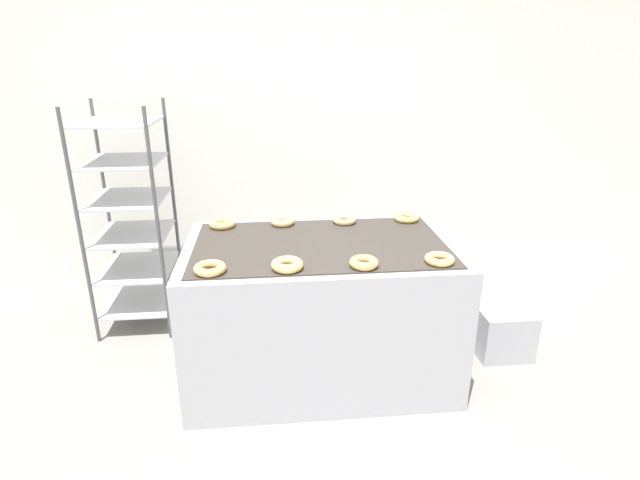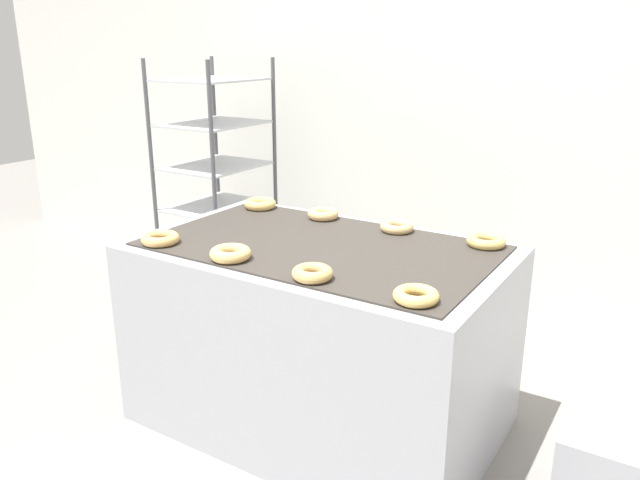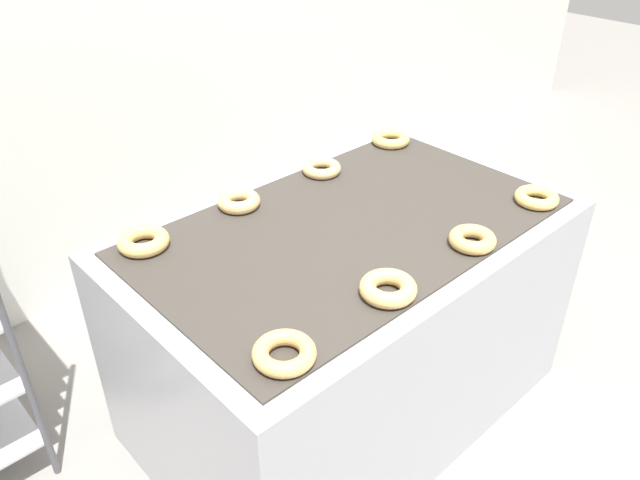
% 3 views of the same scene
% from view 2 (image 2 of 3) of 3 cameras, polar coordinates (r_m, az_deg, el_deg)
% --- Properties ---
extents(wall_back, '(8.00, 0.05, 2.80)m').
position_cam_2_polar(wall_back, '(3.73, 11.89, 13.69)').
color(wall_back, silver).
rests_on(wall_back, ground_plane).
extents(fryer_machine, '(1.52, 0.94, 0.83)m').
position_cam_2_polar(fryer_machine, '(2.74, 0.00, -8.74)').
color(fryer_machine, '#A8AAB2').
rests_on(fryer_machine, ground_plane).
extents(baking_rack_cart, '(0.50, 0.60, 1.55)m').
position_cam_2_polar(baking_rack_cart, '(3.89, -9.46, 4.85)').
color(baking_rack_cart, '#4C4C51').
rests_on(baking_rack_cart, ground_plane).
extents(glaze_bin, '(0.34, 0.35, 0.31)m').
position_cam_2_polar(glaze_bin, '(2.63, 24.95, -18.45)').
color(glaze_bin, '#A8AAB2').
rests_on(glaze_bin, ground_plane).
extents(donut_near_left, '(0.16, 0.16, 0.04)m').
position_cam_2_polar(donut_near_left, '(2.68, -14.39, 0.13)').
color(donut_near_left, tan).
rests_on(donut_near_left, fryer_machine).
extents(donut_near_midleft, '(0.16, 0.16, 0.05)m').
position_cam_2_polar(donut_near_midleft, '(2.43, -8.19, -1.23)').
color(donut_near_midleft, '#E4B468').
rests_on(donut_near_midleft, fryer_machine).
extents(donut_near_midright, '(0.15, 0.15, 0.04)m').
position_cam_2_polar(donut_near_midright, '(2.21, -0.70, -3.05)').
color(donut_near_midright, tan).
rests_on(donut_near_midright, fryer_machine).
extents(donut_near_right, '(0.15, 0.15, 0.04)m').
position_cam_2_polar(donut_near_right, '(2.05, 8.76, -5.05)').
color(donut_near_right, '#EBBE64').
rests_on(donut_near_right, fryer_machine).
extents(donut_far_left, '(0.16, 0.16, 0.05)m').
position_cam_2_polar(donut_far_left, '(3.16, -5.49, 3.32)').
color(donut_far_left, '#E2B563').
rests_on(donut_far_left, fryer_machine).
extents(donut_far_midleft, '(0.15, 0.15, 0.05)m').
position_cam_2_polar(donut_far_midleft, '(2.96, 0.28, 2.40)').
color(donut_far_midleft, tan).
rests_on(donut_far_midleft, fryer_machine).
extents(donut_far_midright, '(0.15, 0.15, 0.04)m').
position_cam_2_polar(donut_far_midright, '(2.78, 7.04, 1.20)').
color(donut_far_midright, tan).
rests_on(donut_far_midright, fryer_machine).
extents(donut_far_right, '(0.16, 0.16, 0.04)m').
position_cam_2_polar(donut_far_right, '(2.65, 14.94, -0.09)').
color(donut_far_right, '#DAB763').
rests_on(donut_far_right, fryer_machine).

